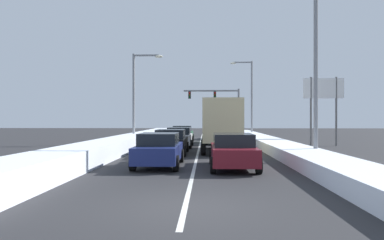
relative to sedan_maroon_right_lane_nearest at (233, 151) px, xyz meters
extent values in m
plane|color=#28282B|center=(-1.67, 9.04, -0.76)|extent=(120.00, 120.00, 0.00)
cube|color=silver|center=(-1.67, 13.01, -0.76)|extent=(0.14, 43.69, 0.01)
cube|color=silver|center=(3.63, 13.01, -0.45)|extent=(2.16, 43.69, 0.63)
cube|color=silver|center=(-6.97, 13.01, -0.32)|extent=(2.19, 43.69, 0.88)
cube|color=maroon|center=(0.00, 0.04, -0.13)|extent=(1.82, 4.50, 0.70)
cube|color=black|center=(0.00, -0.11, 0.47)|extent=(1.64, 2.20, 0.55)
cube|color=red|center=(-0.69, -2.16, -0.01)|extent=(0.24, 0.08, 0.14)
cube|color=red|center=(0.69, -2.16, -0.01)|extent=(0.24, 0.08, 0.14)
cylinder|color=black|center=(-0.89, 1.59, -0.43)|extent=(0.22, 0.66, 0.66)
cylinder|color=black|center=(0.89, 1.59, -0.43)|extent=(0.22, 0.66, 0.66)
cylinder|color=black|center=(-0.89, -1.51, -0.43)|extent=(0.22, 0.66, 0.66)
cylinder|color=black|center=(0.89, -1.51, -0.43)|extent=(0.22, 0.66, 0.66)
cube|color=slate|center=(-0.19, 10.76, 0.80)|extent=(2.35, 2.20, 2.00)
cube|color=#D1C18C|center=(-0.19, 7.16, 1.30)|extent=(2.35, 5.00, 2.60)
cylinder|color=black|center=(-1.32, 11.06, -0.30)|extent=(0.28, 0.92, 0.92)
cylinder|color=black|center=(0.93, 11.06, -0.30)|extent=(0.28, 0.92, 0.92)
cylinder|color=black|center=(-1.32, 5.66, -0.30)|extent=(0.28, 0.92, 0.92)
cylinder|color=black|center=(0.93, 5.66, -0.30)|extent=(0.28, 0.92, 0.92)
cube|color=#937F60|center=(-0.14, 15.76, 0.28)|extent=(1.95, 4.90, 1.25)
cube|color=black|center=(-0.14, 13.35, 0.56)|extent=(1.56, 0.06, 0.55)
cube|color=red|center=(-0.92, 13.36, 0.18)|extent=(0.20, 0.08, 0.28)
cube|color=red|center=(0.64, 13.36, 0.18)|extent=(0.20, 0.08, 0.28)
cylinder|color=black|center=(-1.09, 17.46, -0.39)|extent=(0.25, 0.74, 0.74)
cylinder|color=black|center=(0.82, 17.46, -0.39)|extent=(0.25, 0.74, 0.74)
cylinder|color=black|center=(-1.09, 14.06, -0.39)|extent=(0.25, 0.74, 0.74)
cylinder|color=black|center=(0.82, 14.06, -0.39)|extent=(0.25, 0.74, 0.74)
cube|color=#38383D|center=(0.06, 22.87, -0.13)|extent=(1.82, 4.50, 0.70)
cube|color=black|center=(0.06, 22.72, 0.47)|extent=(1.64, 2.20, 0.55)
cube|color=red|center=(-0.63, 20.67, -0.01)|extent=(0.24, 0.08, 0.14)
cube|color=red|center=(0.75, 20.67, -0.01)|extent=(0.24, 0.08, 0.14)
cylinder|color=black|center=(-0.83, 24.42, -0.43)|extent=(0.22, 0.66, 0.66)
cylinder|color=black|center=(0.95, 24.42, -0.43)|extent=(0.22, 0.66, 0.66)
cylinder|color=black|center=(-0.83, 21.32, -0.43)|extent=(0.22, 0.66, 0.66)
cylinder|color=black|center=(0.95, 21.32, -0.43)|extent=(0.22, 0.66, 0.66)
cube|color=navy|center=(-3.27, 0.59, -0.13)|extent=(1.82, 4.50, 0.70)
cube|color=black|center=(-3.27, 0.44, 0.47)|extent=(1.64, 2.20, 0.55)
cube|color=red|center=(-3.96, -1.61, -0.01)|extent=(0.24, 0.08, 0.14)
cube|color=red|center=(-2.58, -1.61, -0.01)|extent=(0.24, 0.08, 0.14)
cylinder|color=black|center=(-4.16, 2.14, -0.43)|extent=(0.22, 0.66, 0.66)
cylinder|color=black|center=(-2.38, 2.14, -0.43)|extent=(0.22, 0.66, 0.66)
cylinder|color=black|center=(-4.16, -0.96, -0.43)|extent=(0.22, 0.66, 0.66)
cylinder|color=black|center=(-2.38, -0.96, -0.43)|extent=(0.22, 0.66, 0.66)
cube|color=black|center=(-3.30, 6.26, -0.13)|extent=(1.82, 4.50, 0.70)
cube|color=black|center=(-3.30, 6.11, 0.47)|extent=(1.64, 2.20, 0.55)
cube|color=red|center=(-3.99, 4.06, -0.01)|extent=(0.24, 0.08, 0.14)
cube|color=red|center=(-2.61, 4.06, -0.01)|extent=(0.24, 0.08, 0.14)
cylinder|color=black|center=(-4.19, 7.81, -0.43)|extent=(0.22, 0.66, 0.66)
cylinder|color=black|center=(-2.41, 7.81, -0.43)|extent=(0.22, 0.66, 0.66)
cylinder|color=black|center=(-4.19, 4.71, -0.43)|extent=(0.22, 0.66, 0.66)
cylinder|color=black|center=(-2.41, 4.71, -0.43)|extent=(0.22, 0.66, 0.66)
cube|color=silver|center=(-3.19, 11.76, -0.13)|extent=(1.82, 4.50, 0.70)
cube|color=black|center=(-3.19, 11.61, 0.47)|extent=(1.64, 2.20, 0.55)
cube|color=red|center=(-3.88, 9.56, -0.01)|extent=(0.24, 0.08, 0.14)
cube|color=red|center=(-2.50, 9.56, -0.01)|extent=(0.24, 0.08, 0.14)
cylinder|color=black|center=(-4.08, 13.31, -0.43)|extent=(0.22, 0.66, 0.66)
cylinder|color=black|center=(-2.30, 13.31, -0.43)|extent=(0.22, 0.66, 0.66)
cylinder|color=black|center=(-4.08, 10.21, -0.43)|extent=(0.22, 0.66, 0.66)
cylinder|color=black|center=(-2.30, 10.21, -0.43)|extent=(0.22, 0.66, 0.66)
cube|color=#1E5633|center=(-3.36, 18.14, -0.13)|extent=(1.82, 4.50, 0.70)
cube|color=black|center=(-3.36, 17.99, 0.47)|extent=(1.64, 2.20, 0.55)
cube|color=red|center=(-4.05, 15.94, -0.01)|extent=(0.24, 0.08, 0.14)
cube|color=red|center=(-2.67, 15.94, -0.01)|extent=(0.24, 0.08, 0.14)
cylinder|color=black|center=(-4.25, 19.69, -0.43)|extent=(0.22, 0.66, 0.66)
cylinder|color=black|center=(-2.47, 19.69, -0.43)|extent=(0.22, 0.66, 0.66)
cylinder|color=black|center=(-4.25, 16.59, -0.43)|extent=(0.22, 0.66, 0.66)
cylinder|color=black|center=(-2.47, 16.59, -0.43)|extent=(0.22, 0.66, 0.66)
cylinder|color=slate|center=(3.23, 32.87, 2.34)|extent=(0.28, 0.28, 6.20)
cube|color=slate|center=(-0.47, 32.87, 5.19)|extent=(7.40, 0.20, 0.20)
cube|color=black|center=(0.03, 32.87, 4.61)|extent=(0.34, 0.34, 0.95)
sphere|color=red|center=(0.03, 32.68, 4.90)|extent=(0.22, 0.22, 0.22)
sphere|color=#593F0C|center=(0.03, 32.68, 4.61)|extent=(0.22, 0.22, 0.22)
sphere|color=#0C3819|center=(0.03, 32.68, 4.33)|extent=(0.22, 0.22, 0.22)
cube|color=black|center=(-3.37, 32.87, 4.61)|extent=(0.34, 0.34, 0.95)
sphere|color=red|center=(-3.37, 32.68, 4.90)|extent=(0.22, 0.22, 0.22)
sphere|color=#593F0C|center=(-3.37, 32.68, 4.61)|extent=(0.22, 0.22, 0.22)
sphere|color=#0C3819|center=(-3.37, 32.68, 4.33)|extent=(0.22, 0.22, 0.22)
cylinder|color=gray|center=(4.46, 3.08, 3.93)|extent=(0.22, 0.22, 9.39)
cylinder|color=gray|center=(4.22, 26.91, 3.72)|extent=(0.22, 0.22, 8.97)
cube|color=gray|center=(3.12, 26.91, 8.05)|extent=(2.20, 0.14, 0.14)
ellipsoid|color=#EAE5C6|center=(2.02, 26.91, 7.95)|extent=(0.70, 0.36, 0.24)
cylinder|color=gray|center=(-7.48, 15.63, 3.16)|extent=(0.22, 0.22, 7.85)
cube|color=gray|center=(-6.38, 15.63, 6.94)|extent=(2.20, 0.14, 0.14)
ellipsoid|color=#EAE5C6|center=(-5.28, 15.63, 6.84)|extent=(0.70, 0.36, 0.24)
cylinder|color=#59595B|center=(7.22, 13.52, 1.99)|extent=(0.16, 0.16, 5.50)
cylinder|color=#59595B|center=(9.22, 13.52, 1.99)|extent=(0.16, 0.16, 5.50)
cube|color=white|center=(8.22, 13.52, 3.84)|extent=(3.20, 0.12, 1.60)
camera|label=1|loc=(-1.16, -15.59, 1.37)|focal=33.70mm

